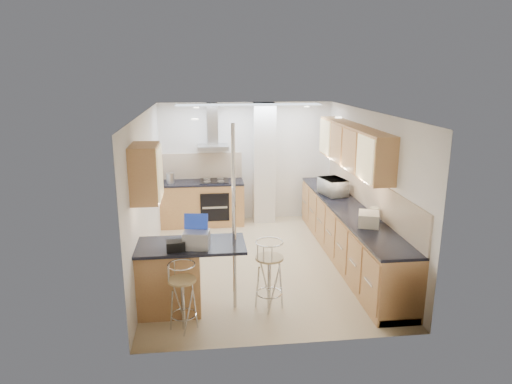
{
  "coord_description": "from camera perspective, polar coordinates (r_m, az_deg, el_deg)",
  "views": [
    {
      "loc": [
        -0.9,
        -7.07,
        3.12
      ],
      "look_at": [
        -0.05,
        0.2,
        1.17
      ],
      "focal_mm": 32.0,
      "sensor_mm": 36.0,
      "label": 1
    }
  ],
  "objects": [
    {
      "name": "room_shell",
      "position": [
        7.7,
        2.61,
        3.07
      ],
      "size": [
        3.64,
        4.84,
        2.51
      ],
      "color": "white",
      "rests_on": "ground"
    },
    {
      "name": "peninsula",
      "position": [
        6.21,
        -8.25,
        -10.47
      ],
      "size": [
        1.47,
        0.72,
        0.94
      ],
      "color": "#BB7C4A",
      "rests_on": "ground"
    },
    {
      "name": "kettle",
      "position": [
        9.37,
        -10.66,
        1.73
      ],
      "size": [
        0.16,
        0.16,
        0.21
      ],
      "primitive_type": "cylinder",
      "color": "#B4B5B9",
      "rests_on": "back_counter"
    },
    {
      "name": "jar_c",
      "position": [
        7.21,
        14.56,
        -2.62
      ],
      "size": [
        0.17,
        0.17,
        0.18
      ],
      "primitive_type": "cylinder",
      "rotation": [
        0.0,
        0.0,
        0.23
      ],
      "color": "#B4B390",
      "rests_on": "right_counter"
    },
    {
      "name": "jar_a",
      "position": [
        8.8,
        9.63,
        0.79
      ],
      "size": [
        0.14,
        0.14,
        0.17
      ],
      "primitive_type": "cylinder",
      "rotation": [
        0.0,
        0.0,
        0.14
      ],
      "color": "beige",
      "rests_on": "right_counter"
    },
    {
      "name": "bar_stool_end",
      "position": [
        6.19,
        1.67,
        -10.3
      ],
      "size": [
        0.55,
        0.55,
        0.97
      ],
      "primitive_type": null,
      "rotation": [
        0.0,
        0.0,
        0.99
      ],
      "color": "tan",
      "rests_on": "ground"
    },
    {
      "name": "bag",
      "position": [
        5.83,
        -10.01,
        -6.65
      ],
      "size": [
        0.24,
        0.19,
        0.13
      ],
      "primitive_type": "cube",
      "rotation": [
        0.0,
        0.0,
        0.09
      ],
      "color": "black",
      "rests_on": "peninsula"
    },
    {
      "name": "right_counter",
      "position": [
        7.92,
        11.41,
        -5.02
      ],
      "size": [
        0.63,
        4.4,
        0.92
      ],
      "color": "#BB7C4A",
      "rests_on": "ground"
    },
    {
      "name": "bread_bin",
      "position": [
        6.9,
        13.9,
        -3.3
      ],
      "size": [
        0.4,
        0.45,
        0.19
      ],
      "primitive_type": "cube",
      "rotation": [
        0.0,
        0.0,
        -0.36
      ],
      "color": "beige",
      "rests_on": "right_counter"
    },
    {
      "name": "jar_b",
      "position": [
        8.54,
        9.76,
        0.25
      ],
      "size": [
        0.13,
        0.13,
        0.14
      ],
      "primitive_type": "cylinder",
      "rotation": [
        0.0,
        0.0,
        -0.2
      ],
      "color": "beige",
      "rests_on": "right_counter"
    },
    {
      "name": "back_counter",
      "position": [
        9.54,
        -6.72,
        -1.37
      ],
      "size": [
        1.7,
        0.63,
        0.92
      ],
      "color": "#BB7C4A",
      "rests_on": "ground"
    },
    {
      "name": "microwave",
      "position": [
        8.43,
        9.62,
        0.63
      ],
      "size": [
        0.49,
        0.62,
        0.3
      ],
      "primitive_type": "imported",
      "rotation": [
        0.0,
        0.0,
        1.82
      ],
      "color": "white",
      "rests_on": "right_counter"
    },
    {
      "name": "bar_stool_near",
      "position": [
        5.81,
        -9.14,
        -12.79
      ],
      "size": [
        0.46,
        0.46,
        0.88
      ],
      "primitive_type": null,
      "rotation": [
        0.0,
        0.0,
        -0.35
      ],
      "color": "tan",
      "rests_on": "ground"
    },
    {
      "name": "laptop",
      "position": [
        5.86,
        -7.44,
        -5.93
      ],
      "size": [
        0.36,
        0.29,
        0.22
      ],
      "primitive_type": "cube",
      "rotation": [
        0.0,
        0.0,
        -0.16
      ],
      "color": "#94979C",
      "rests_on": "peninsula"
    },
    {
      "name": "ground",
      "position": [
        7.78,
        0.53,
        -8.75
      ],
      "size": [
        4.8,
        4.8,
        0.0
      ],
      "primitive_type": "plane",
      "color": "beige",
      "rests_on": "ground"
    },
    {
      "name": "jar_d",
      "position": [
        6.95,
        14.01,
        -3.43
      ],
      "size": [
        0.12,
        0.12,
        0.13
      ],
      "primitive_type": "cylinder",
      "rotation": [
        0.0,
        0.0,
        -0.29
      ],
      "color": "white",
      "rests_on": "right_counter"
    }
  ]
}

